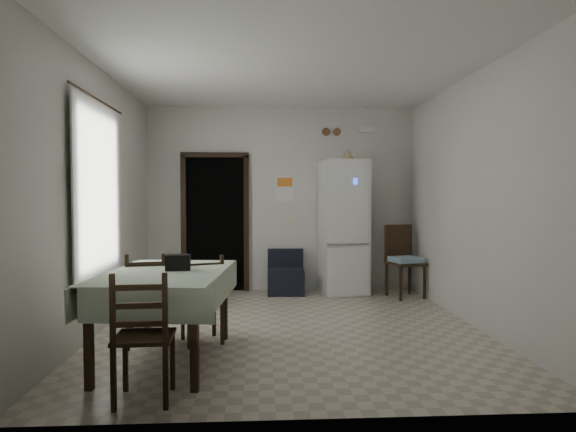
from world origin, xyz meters
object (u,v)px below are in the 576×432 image
at_px(corner_chair, 405,261).
at_px(dining_table, 167,316).
at_px(dining_chair_far_right, 202,298).
at_px(navy_seat, 286,272).
at_px(fridge, 344,227).
at_px(dining_chair_near_head, 144,335).
at_px(dining_chair_far_left, 147,298).

xyz_separation_m(corner_chair, dining_table, (-2.98, -2.59, -0.13)).
distance_m(dining_table, dining_chair_far_right, 0.61).
bearing_deg(dining_table, navy_seat, 72.64).
height_order(fridge, navy_seat, fridge).
relative_size(dining_table, dining_chair_far_right, 1.73).
distance_m(corner_chair, dining_chair_near_head, 4.55).
bearing_deg(dining_chair_near_head, fridge, -121.73).
bearing_deg(dining_chair_far_right, dining_chair_near_head, 60.14).
xyz_separation_m(fridge, dining_table, (-2.12, -2.96, -0.61)).
height_order(corner_chair, dining_table, corner_chair).
bearing_deg(dining_table, corner_chair, 46.28).
height_order(navy_seat, dining_chair_near_head, dining_chair_near_head).
height_order(navy_seat, dining_table, dining_table).
height_order(corner_chair, dining_chair_far_left, corner_chair).
xyz_separation_m(dining_table, dining_chair_near_head, (0.00, -0.84, 0.07)).
bearing_deg(corner_chair, fridge, 141.45).
bearing_deg(dining_chair_far_left, corner_chair, -156.03).
bearing_deg(dining_chair_far_left, dining_chair_near_head, 93.65).
bearing_deg(dining_chair_near_head, navy_seat, -110.59).
xyz_separation_m(dining_chair_far_right, dining_chair_near_head, (-0.25, -1.40, 0.03)).
height_order(dining_table, dining_chair_far_left, dining_chair_far_left).
bearing_deg(corner_chair, dining_chair_near_head, -146.04).
height_order(dining_chair_far_left, dining_chair_far_right, dining_chair_far_left).
relative_size(dining_chair_far_left, dining_chair_near_head, 0.97).
bearing_deg(dining_chair_far_left, dining_chair_far_right, 176.83).
relative_size(navy_seat, dining_chair_near_head, 0.70).
height_order(fridge, dining_table, fridge).
bearing_deg(corner_chair, dining_chair_far_left, -162.56).
relative_size(dining_chair_far_right, dining_chair_near_head, 0.94).
bearing_deg(fridge, dining_chair_far_right, -133.86).
xyz_separation_m(dining_chair_far_left, dining_chair_far_right, (0.54, 0.05, -0.01)).
xyz_separation_m(corner_chair, dining_chair_far_right, (-2.73, -2.04, -0.08)).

